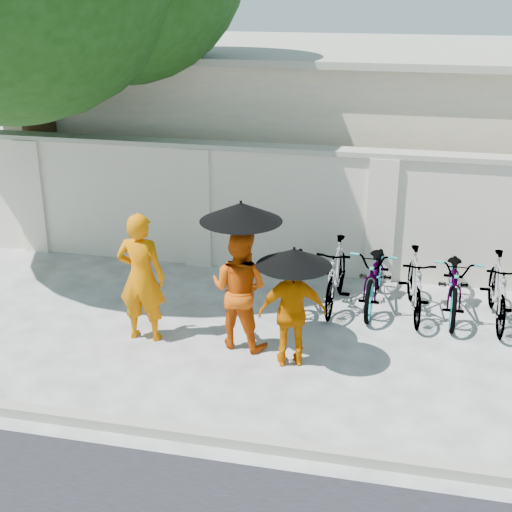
# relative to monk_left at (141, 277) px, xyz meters

# --- Properties ---
(ground) EXTENTS (80.00, 80.00, 0.00)m
(ground) POSITION_rel_monk_left_xyz_m (0.94, -0.36, -0.88)
(ground) COLOR silver
(kerb) EXTENTS (40.00, 0.16, 0.12)m
(kerb) POSITION_rel_monk_left_xyz_m (0.94, -2.06, -0.82)
(kerb) COLOR gray
(kerb) RESTS_ON ground
(compound_wall) EXTENTS (20.00, 0.30, 2.00)m
(compound_wall) POSITION_rel_monk_left_xyz_m (1.94, 2.84, 0.12)
(compound_wall) COLOR beige
(compound_wall) RESTS_ON ground
(building_behind) EXTENTS (14.00, 6.00, 3.20)m
(building_behind) POSITION_rel_monk_left_xyz_m (2.94, 6.64, 0.72)
(building_behind) COLOR beige
(building_behind) RESTS_ON ground
(monk_left) EXTENTS (0.65, 0.43, 1.77)m
(monk_left) POSITION_rel_monk_left_xyz_m (0.00, 0.00, 0.00)
(monk_left) COLOR #CF6900
(monk_left) RESTS_ON ground
(monk_center) EXTENTS (0.89, 0.76, 1.61)m
(monk_center) POSITION_rel_monk_left_xyz_m (1.30, 0.09, -0.08)
(monk_center) COLOR #C54907
(monk_center) RESTS_ON ground
(parasol_center) EXTENTS (1.03, 1.03, 1.08)m
(parasol_center) POSITION_rel_monk_left_xyz_m (1.35, 0.01, 0.99)
(parasol_center) COLOR black
(parasol_center) RESTS_ON ground
(monk_right) EXTENTS (0.90, 0.57, 1.43)m
(monk_right) POSITION_rel_monk_left_xyz_m (2.06, -0.25, -0.17)
(monk_right) COLOR #C96400
(monk_right) RESTS_ON ground
(parasol_right) EXTENTS (0.91, 0.91, 0.77)m
(parasol_right) POSITION_rel_monk_left_xyz_m (2.08, -0.33, 0.59)
(parasol_right) COLOR black
(parasol_right) RESTS_ON ground
(bike_0) EXTENTS (0.80, 1.88, 0.96)m
(bike_0) POSITION_rel_monk_left_xyz_m (1.83, 1.55, -0.40)
(bike_0) COLOR gray
(bike_0) RESTS_ON ground
(bike_1) EXTENTS (0.54, 1.69, 1.00)m
(bike_1) POSITION_rel_monk_left_xyz_m (2.39, 1.57, -0.38)
(bike_1) COLOR gray
(bike_1) RESTS_ON ground
(bike_2) EXTENTS (0.75, 1.91, 0.99)m
(bike_2) POSITION_rel_monk_left_xyz_m (2.96, 1.75, -0.39)
(bike_2) COLOR gray
(bike_2) RESTS_ON ground
(bike_3) EXTENTS (0.62, 1.63, 0.95)m
(bike_3) POSITION_rel_monk_left_xyz_m (3.52, 1.54, -0.41)
(bike_3) COLOR gray
(bike_3) RESTS_ON ground
(bike_4) EXTENTS (0.70, 1.89, 0.98)m
(bike_4) POSITION_rel_monk_left_xyz_m (4.09, 1.71, -0.39)
(bike_4) COLOR gray
(bike_4) RESTS_ON ground
(bike_5) EXTENTS (0.51, 1.64, 0.98)m
(bike_5) POSITION_rel_monk_left_xyz_m (4.66, 1.53, -0.40)
(bike_5) COLOR gray
(bike_5) RESTS_ON ground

